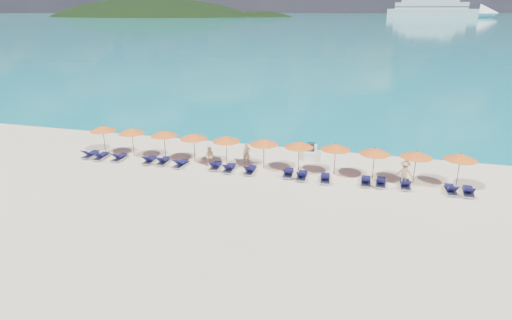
# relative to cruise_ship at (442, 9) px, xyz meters

# --- Properties ---
(ground) EXTENTS (1400.00, 1400.00, 0.00)m
(ground) POSITION_rel_cruise_ship_xyz_m (-83.64, -603.63, -9.65)
(ground) COLOR beige
(sea) EXTENTS (1600.00, 1300.00, 0.01)m
(sea) POSITION_rel_cruise_ship_xyz_m (-83.64, 56.37, -9.64)
(sea) COLOR #1FA9B2
(sea) RESTS_ON ground
(headland_main) EXTENTS (374.00, 242.00, 126.50)m
(headland_main) POSITION_rel_cruise_ship_xyz_m (-383.64, -63.63, -47.65)
(headland_main) COLOR black
(headland_main) RESTS_ON ground
(headland_small) EXTENTS (162.00, 126.00, 85.50)m
(headland_small) POSITION_rel_cruise_ship_xyz_m (-233.64, -43.63, -44.65)
(headland_small) COLOR black
(headland_small) RESTS_ON ground
(cruise_ship) EXTENTS (134.44, 51.37, 37.07)m
(cruise_ship) POSITION_rel_cruise_ship_xyz_m (0.00, 0.00, 0.00)
(cruise_ship) COLOR silver
(cruise_ship) RESTS_ON ground
(jetski) EXTENTS (1.28, 2.68, 0.92)m
(jetski) POSITION_rel_cruise_ship_xyz_m (-80.64, -595.38, -9.27)
(jetski) COLOR white
(jetski) RESTS_ON ground
(beachgoer_a) EXTENTS (0.68, 0.56, 1.59)m
(beachgoer_a) POSITION_rel_cruise_ship_xyz_m (-84.99, -598.35, -8.85)
(beachgoer_a) COLOR tan
(beachgoer_a) RESTS_ON ground
(beachgoer_b) EXTENTS (0.77, 0.48, 1.54)m
(beachgoer_b) POSITION_rel_cruise_ship_xyz_m (-87.39, -599.66, -8.87)
(beachgoer_b) COLOR tan
(beachgoer_b) RESTS_ON ground
(beachgoer_c) EXTENTS (1.15, 0.59, 1.73)m
(beachgoer_c) POSITION_rel_cruise_ship_xyz_m (-73.89, -599.61, -8.78)
(beachgoer_c) COLOR tan
(beachgoer_c) RESTS_ON ground
(umbrella_0) EXTENTS (2.10, 2.10, 2.28)m
(umbrella_0) POSITION_rel_cruise_ship_xyz_m (-96.73, -598.85, -7.63)
(umbrella_0) COLOR black
(umbrella_0) RESTS_ON ground
(umbrella_1) EXTENTS (2.10, 2.10, 2.28)m
(umbrella_1) POSITION_rel_cruise_ship_xyz_m (-94.13, -598.87, -7.63)
(umbrella_1) COLOR black
(umbrella_1) RESTS_ON ground
(umbrella_2) EXTENTS (2.10, 2.10, 2.28)m
(umbrella_2) POSITION_rel_cruise_ship_xyz_m (-91.41, -598.84, -7.63)
(umbrella_2) COLOR black
(umbrella_2) RESTS_ON ground
(umbrella_3) EXTENTS (2.10, 2.10, 2.28)m
(umbrella_3) POSITION_rel_cruise_ship_xyz_m (-88.92, -598.94, -7.63)
(umbrella_3) COLOR black
(umbrella_3) RESTS_ON ground
(umbrella_4) EXTENTS (2.10, 2.10, 2.28)m
(umbrella_4) POSITION_rel_cruise_ship_xyz_m (-86.35, -598.95, -7.63)
(umbrella_4) COLOR black
(umbrella_4) RESTS_ON ground
(umbrella_5) EXTENTS (2.10, 2.10, 2.28)m
(umbrella_5) POSITION_rel_cruise_ship_xyz_m (-83.52, -598.94, -7.63)
(umbrella_5) COLOR black
(umbrella_5) RESTS_ON ground
(umbrella_6) EXTENTS (2.10, 2.10, 2.28)m
(umbrella_6) POSITION_rel_cruise_ship_xyz_m (-80.99, -598.88, -7.63)
(umbrella_6) COLOR black
(umbrella_6) RESTS_ON ground
(umbrella_7) EXTENTS (2.10, 2.10, 2.28)m
(umbrella_7) POSITION_rel_cruise_ship_xyz_m (-78.47, -598.75, -7.63)
(umbrella_7) COLOR black
(umbrella_7) RESTS_ON ground
(umbrella_8) EXTENTS (2.10, 2.10, 2.28)m
(umbrella_8) POSITION_rel_cruise_ship_xyz_m (-75.86, -599.01, -7.63)
(umbrella_8) COLOR black
(umbrella_8) RESTS_ON ground
(umbrella_9) EXTENTS (2.10, 2.10, 2.28)m
(umbrella_9) POSITION_rel_cruise_ship_xyz_m (-73.23, -598.98, -7.63)
(umbrella_9) COLOR black
(umbrella_9) RESTS_ON ground
(umbrella_10) EXTENTS (2.10, 2.10, 2.28)m
(umbrella_10) POSITION_rel_cruise_ship_xyz_m (-70.54, -598.75, -7.63)
(umbrella_10) COLOR black
(umbrella_10) RESTS_ON ground
(lounger_0) EXTENTS (0.66, 1.72, 0.66)m
(lounger_0) POSITION_rel_cruise_ship_xyz_m (-97.20, -600.12, -9.41)
(lounger_0) COLOR silver
(lounger_0) RESTS_ON ground
(lounger_1) EXTENTS (0.76, 1.74, 0.66)m
(lounger_1) POSITION_rel_cruise_ship_xyz_m (-96.16, -600.29, -9.41)
(lounger_1) COLOR silver
(lounger_1) RESTS_ON ground
(lounger_2) EXTENTS (0.64, 1.71, 0.66)m
(lounger_2) POSITION_rel_cruise_ship_xyz_m (-94.62, -600.15, -9.41)
(lounger_2) COLOR silver
(lounger_2) RESTS_ON ground
(lounger_3) EXTENTS (0.76, 1.75, 0.66)m
(lounger_3) POSITION_rel_cruise_ship_xyz_m (-92.09, -600.09, -9.41)
(lounger_3) COLOR silver
(lounger_3) RESTS_ON ground
(lounger_4) EXTENTS (0.74, 1.74, 0.66)m
(lounger_4) POSITION_rel_cruise_ship_xyz_m (-90.99, -600.02, -9.41)
(lounger_4) COLOR silver
(lounger_4) RESTS_ON ground
(lounger_5) EXTENTS (0.77, 1.75, 0.66)m
(lounger_5) POSITION_rel_cruise_ship_xyz_m (-89.48, -600.19, -9.41)
(lounger_5) COLOR silver
(lounger_5) RESTS_ON ground
(lounger_6) EXTENTS (0.73, 1.74, 0.66)m
(lounger_6) POSITION_rel_cruise_ship_xyz_m (-86.86, -599.94, -9.41)
(lounger_6) COLOR silver
(lounger_6) RESTS_ON ground
(lounger_7) EXTENTS (0.67, 1.72, 0.66)m
(lounger_7) POSITION_rel_cruise_ship_xyz_m (-85.75, -600.16, -9.41)
(lounger_7) COLOR silver
(lounger_7) RESTS_ON ground
(lounger_8) EXTENTS (0.63, 1.70, 0.66)m
(lounger_8) POSITION_rel_cruise_ship_xyz_m (-84.20, -600.14, -9.41)
(lounger_8) COLOR silver
(lounger_8) RESTS_ON ground
(lounger_9) EXTENTS (0.74, 1.74, 0.66)m
(lounger_9) POSITION_rel_cruise_ship_xyz_m (-81.50, -599.96, -9.41)
(lounger_9) COLOR silver
(lounger_9) RESTS_ON ground
(lounger_10) EXTENTS (0.66, 1.71, 0.66)m
(lounger_10) POSITION_rel_cruise_ship_xyz_m (-80.51, -600.20, -9.41)
(lounger_10) COLOR silver
(lounger_10) RESTS_ON ground
(lounger_11) EXTENTS (0.78, 1.75, 0.66)m
(lounger_11) POSITION_rel_cruise_ship_xyz_m (-78.91, -600.26, -9.41)
(lounger_11) COLOR silver
(lounger_11) RESTS_ON ground
(lounger_12) EXTENTS (0.63, 1.70, 0.66)m
(lounger_12) POSITION_rel_cruise_ship_xyz_m (-76.26, -600.06, -9.41)
(lounger_12) COLOR silver
(lounger_12) RESTS_ON ground
(lounger_13) EXTENTS (0.70, 1.73, 0.66)m
(lounger_13) POSITION_rel_cruise_ship_xyz_m (-75.31, -599.99, -9.41)
(lounger_13) COLOR silver
(lounger_13) RESTS_ON ground
(lounger_14) EXTENTS (0.65, 1.71, 0.66)m
(lounger_14) POSITION_rel_cruise_ship_xyz_m (-73.78, -599.93, -9.41)
(lounger_14) COLOR silver
(lounger_14) RESTS_ON ground
(lounger_15) EXTENTS (0.72, 1.73, 0.66)m
(lounger_15) POSITION_rel_cruise_ship_xyz_m (-71.05, -600.06, -9.41)
(lounger_15) COLOR silver
(lounger_15) RESTS_ON ground
(lounger_16) EXTENTS (0.76, 1.75, 0.66)m
(lounger_16) POSITION_rel_cruise_ship_xyz_m (-70.05, -600.08, -9.41)
(lounger_16) COLOR silver
(lounger_16) RESTS_ON ground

